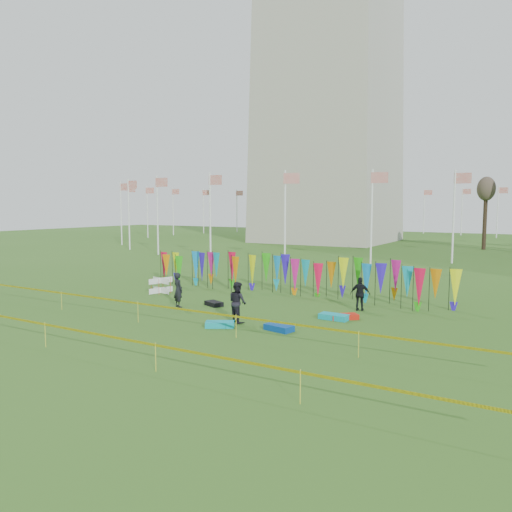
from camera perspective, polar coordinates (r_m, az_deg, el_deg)
The scene contains 14 objects.
ground at distance 22.33m, azimuth -6.19°, elevation -7.15°, with size 160.00×160.00×0.00m, color #2D5919.
flagpole_ring at distance 70.79m, azimuth 8.22°, elevation 4.93°, with size 57.40×56.16×8.00m.
banner_row at distance 27.92m, azimuth 3.07°, elevation -1.99°, with size 18.64×0.64×2.09m.
caution_tape_near at distance 20.86m, azimuth -9.84°, elevation -5.94°, with size 26.00×0.02×0.90m.
caution_tape_far at distance 17.79m, azimuth -19.36°, elevation -8.23°, with size 26.00×0.02×0.90m.
box_kite at distance 29.03m, azimuth -10.81°, elevation -3.32°, with size 0.80×0.80×0.89m.
person_left at distance 24.85m, azimuth -8.88°, elevation -3.85°, with size 0.63×0.46×1.72m, color black.
person_mid at distance 21.39m, azimuth -2.12°, elevation -5.29°, with size 0.86×0.53×1.76m, color black.
person_right at distance 24.25m, azimuth 11.83°, elevation -4.28°, with size 0.94×0.53×1.60m, color black.
kite_bag_turquoise at distance 20.77m, azimuth -4.15°, elevation -7.79°, with size 1.17×0.59×0.23m, color #0CAABB.
kite_bag_blue at distance 20.18m, azimuth 2.64°, elevation -8.18°, with size 1.15×0.60×0.24m, color #094095.
kite_bag_red at distance 22.47m, azimuth 10.01°, elevation -6.84°, with size 1.22×0.56×0.22m, color red.
kite_bag_black at distance 25.09m, azimuth -4.83°, elevation -5.44°, with size 0.96×0.55×0.22m, color black.
kite_bag_teal at distance 22.33m, azimuth 8.90°, elevation -6.87°, with size 1.27×0.61×0.24m, color #0CA3B4.
Camera 1 is at (13.10, -17.38, 4.99)m, focal length 35.00 mm.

